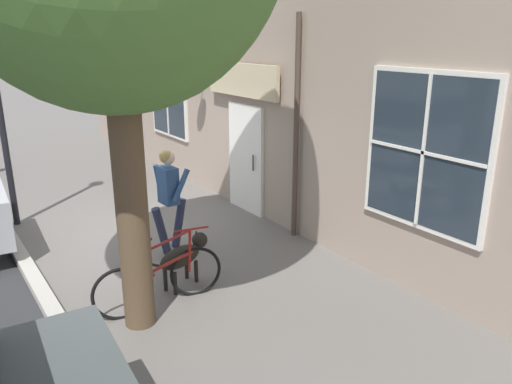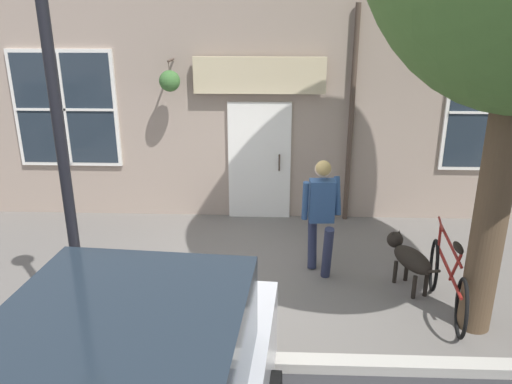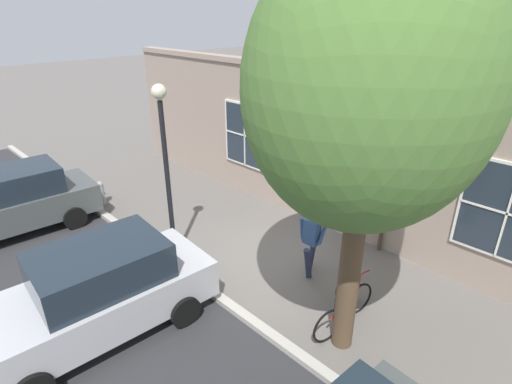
# 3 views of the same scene
# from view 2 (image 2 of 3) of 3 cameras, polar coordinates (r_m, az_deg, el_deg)

# --- Properties ---
(ground_plane) EXTENTS (90.00, 90.00, 0.00)m
(ground_plane) POSITION_cam_2_polar(r_m,az_deg,el_deg) (7.23, -0.67, -9.31)
(ground_plane) COLOR #66605B
(storefront_facade) EXTENTS (0.95, 18.00, 4.25)m
(storefront_facade) POSITION_cam_2_polar(r_m,az_deg,el_deg) (8.77, 0.15, 10.69)
(storefront_facade) COLOR gray
(storefront_facade) RESTS_ON ground_plane
(pedestrian_walking) EXTENTS (0.69, 0.55, 1.67)m
(pedestrian_walking) POSITION_cam_2_polar(r_m,az_deg,el_deg) (6.91, 7.48, -1.73)
(pedestrian_walking) COLOR #282D47
(pedestrian_walking) RESTS_ON ground_plane
(dog_on_leash) EXTENTS (1.07, 0.54, 0.69)m
(dog_on_leash) POSITION_cam_2_polar(r_m,az_deg,el_deg) (7.01, 17.10, -7.12)
(dog_on_leash) COLOR black
(dog_on_leash) RESTS_ON ground_plane
(leaning_bicycle) EXTENTS (1.74, 0.20, 1.01)m
(leaning_bicycle) POSITION_cam_2_polar(r_m,az_deg,el_deg) (6.71, 21.00, -9.50)
(leaning_bicycle) COLOR black
(leaning_bicycle) RESTS_ON ground_plane
(street_lamp) EXTENTS (0.32, 0.32, 4.19)m
(street_lamp) POSITION_cam_2_polar(r_m,az_deg,el_deg) (5.06, -22.07, 10.28)
(street_lamp) COLOR black
(street_lamp) RESTS_ON ground_plane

